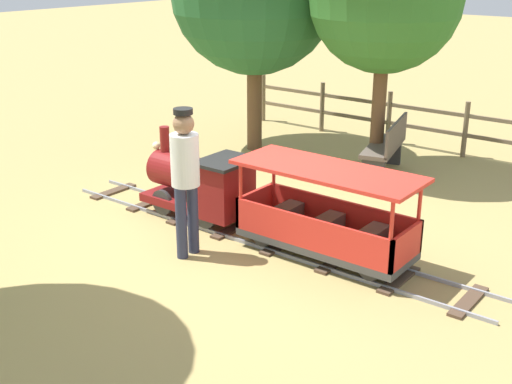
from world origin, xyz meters
TOP-DOWN VIEW (x-y plane):
  - ground_plane at (0.00, 0.00)m, footprint 60.00×60.00m
  - track at (0.00, 0.04)m, footprint 0.71×5.70m
  - locomotive at (0.00, 0.90)m, footprint 0.67×1.45m
  - passenger_car at (0.00, -0.86)m, footprint 0.77×2.00m
  - conductor_person at (-0.83, 0.35)m, footprint 0.30×0.30m
  - park_bench at (2.97, -0.06)m, footprint 1.36×0.71m
  - fence_section at (4.56, 0.04)m, footprint 0.08×6.78m

SIDE VIEW (x-z plane):
  - ground_plane at x=0.00m, z-range 0.00..0.00m
  - track at x=0.00m, z-range 0.00..0.04m
  - park_bench at x=2.97m, z-range 0.01..0.83m
  - passenger_car at x=0.00m, z-range -0.06..0.91m
  - fence_section at x=4.56m, z-range 0.03..0.93m
  - locomotive at x=0.00m, z-range -0.04..1.01m
  - conductor_person at x=-0.83m, z-range 0.15..1.77m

